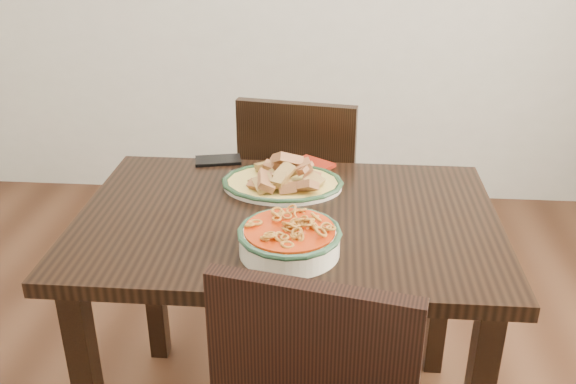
# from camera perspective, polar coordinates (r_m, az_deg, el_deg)

# --- Properties ---
(dining_table) EXTENTS (1.13, 0.76, 0.75)m
(dining_table) POSITION_cam_1_polar(r_m,az_deg,el_deg) (1.79, -0.05, -5.09)
(dining_table) COLOR black
(dining_table) RESTS_ON ground
(chair_far) EXTENTS (0.48, 0.48, 0.89)m
(chair_far) POSITION_cam_1_polar(r_m,az_deg,el_deg) (2.44, 1.23, -0.11)
(chair_far) COLOR black
(chair_far) RESTS_ON ground
(fish_plate) EXTENTS (0.35, 0.27, 0.11)m
(fish_plate) POSITION_cam_1_polar(r_m,az_deg,el_deg) (1.88, -0.50, 1.70)
(fish_plate) COLOR beige
(fish_plate) RESTS_ON dining_table
(noodle_bowl) EXTENTS (0.25, 0.25, 0.08)m
(noodle_bowl) POSITION_cam_1_polar(r_m,az_deg,el_deg) (1.54, 0.14, -4.00)
(noodle_bowl) COLOR white
(noodle_bowl) RESTS_ON dining_table
(smartphone) EXTENTS (0.16, 0.11, 0.01)m
(smartphone) POSITION_cam_1_polar(r_m,az_deg,el_deg) (2.08, -6.24, 2.82)
(smartphone) COLOR black
(smartphone) RESTS_ON dining_table
(napkin) EXTENTS (0.16, 0.15, 0.01)m
(napkin) POSITION_cam_1_polar(r_m,az_deg,el_deg) (2.03, 2.09, 2.40)
(napkin) COLOR maroon
(napkin) RESTS_ON dining_table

